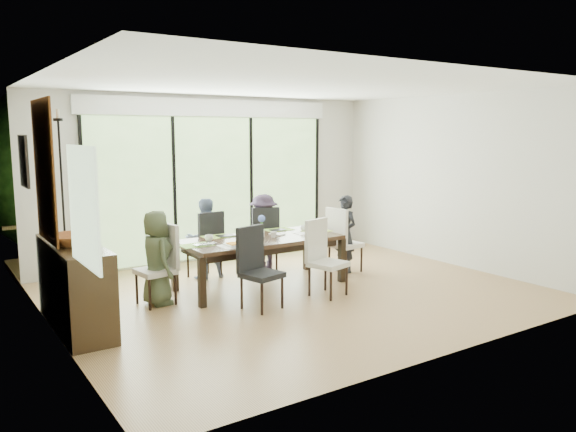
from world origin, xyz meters
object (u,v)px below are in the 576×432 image
vase (262,233)px  bowl (74,239)px  chair_far_right (263,237)px  person_right_end (345,234)px  chair_near_left (262,268)px  cup_a (209,238)px  chair_near_right (328,258)px  cup_b (274,235)px  person_far_right (264,232)px  table_top (260,240)px  laptop (207,245)px  chair_left_end (155,265)px  sideboard (75,286)px  person_left_end (157,258)px  chair_far_left (204,244)px  cup_c (304,228)px  person_far_left (204,239)px  chair_right_end (346,239)px

vase → bowl: size_ratio=0.22×
chair_far_right → person_right_end: bearing=155.7°
chair_near_left → cup_a: 1.06m
chair_near_right → cup_b: bearing=98.6°
vase → person_far_right: bearing=57.3°
table_top → laptop: laptop is taller
chair_left_end → table_top: bearing=82.9°
chair_left_end → sideboard: bearing=-80.1°
chair_far_right → person_far_right: (0.00, -0.02, 0.09)m
vase → person_left_end: bearing=-178.1°
chair_near_right → person_far_right: size_ratio=0.85×
person_left_end → cup_b: (1.63, -0.10, 0.14)m
person_left_end → bowl: 1.19m
person_right_end → cup_a: size_ratio=10.40×
cup_a → person_right_end: bearing=-3.9°
chair_far_left → cup_a: bearing=62.4°
cup_c → sideboard: sideboard is taller
chair_far_left → person_far_right: 1.00m
chair_near_right → chair_far_right: bearing=72.5°
table_top → sideboard: bearing=-173.0°
person_left_end → chair_left_end: bearing=89.2°
person_far_left → cup_b: (0.60, -0.93, 0.14)m
vase → sideboard: bearing=-172.0°
person_right_end → person_far_left: size_ratio=1.00×
chair_right_end → bowl: bearing=88.5°
person_far_right → bowl: size_ratio=2.38×
chair_right_end → cup_c: (-0.70, 0.10, 0.22)m
chair_right_end → person_left_end: 2.98m
chair_right_end → laptop: (-2.35, -0.10, 0.19)m
chair_left_end → cup_c: 2.31m
chair_right_end → chair_far_right: (-0.95, 0.85, 0.00)m
bowl → person_left_end: bearing=21.6°
chair_left_end → cup_b: size_ratio=11.00×
person_far_left → bowl: (-2.07, -1.24, 0.40)m
person_left_end → person_far_left: same height
chair_far_right → cup_b: 1.05m
chair_near_right → vase: size_ratio=9.17×
chair_near_right → vase: chair_near_right is taller
vase → sideboard: (-2.57, -0.36, -0.27)m
person_left_end → person_far_left: bearing=-51.9°
laptop → bowl: bearing=-175.0°
chair_far_right → person_left_end: (-2.03, -0.85, 0.09)m
person_right_end → vase: size_ratio=10.75×
chair_left_end → person_right_end: person_right_end is taller
chair_far_right → laptop: chair_far_right is taller
cup_a → vase: bearing=-7.6°
laptop → cup_c: size_ratio=2.66×
person_far_left → cup_b: size_ratio=12.90×
chair_far_left → chair_far_right: same height
vase → laptop: (-0.90, -0.15, -0.04)m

